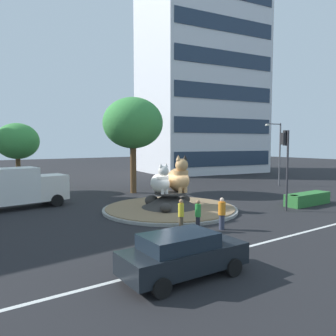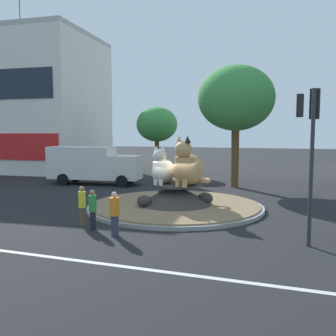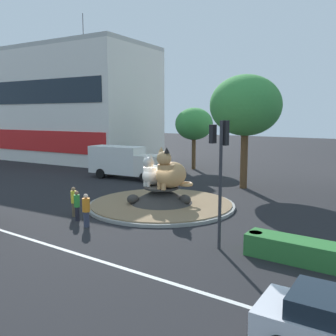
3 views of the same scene
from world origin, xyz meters
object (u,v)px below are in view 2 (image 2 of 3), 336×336
pedestrian_green_shirt (93,209)px  cat_statue_calico (188,167)px  broadleaf_tree_behind_island (236,99)px  pedestrian_yellow_shirt (82,205)px  traffic_light_mast (311,132)px  delivery_box_truck (92,164)px  cat_statue_white (163,170)px  pedestrian_orange_shirt (115,213)px  shophouse_block (4,105)px  second_tree_near_tower (157,125)px

pedestrian_green_shirt → cat_statue_calico: bearing=48.3°
broadleaf_tree_behind_island → pedestrian_yellow_shirt: (-4.54, -13.48, -5.56)m
traffic_light_mast → cat_statue_calico: bearing=62.2°
broadleaf_tree_behind_island → delivery_box_truck: broadleaf_tree_behind_island is taller
broadleaf_tree_behind_island → cat_statue_white: bearing=-106.8°
pedestrian_yellow_shirt → pedestrian_orange_shirt: bearing=-158.6°
cat_statue_white → pedestrian_orange_shirt: bearing=6.6°
traffic_light_mast → shophouse_block: shophouse_block is taller
cat_statue_white → pedestrian_green_shirt: 5.61m
shophouse_block → pedestrian_green_shirt: (22.59, -19.71, -6.19)m
traffic_light_mast → cat_statue_white: bearing=67.5°
cat_statue_calico → pedestrian_yellow_shirt: bearing=-23.2°
cat_statue_calico → broadleaf_tree_behind_island: broadleaf_tree_behind_island is taller
traffic_light_mast → shophouse_block: size_ratio=0.26×
pedestrian_yellow_shirt → pedestrian_green_shirt: size_ratio=1.03×
second_tree_near_tower → delivery_box_truck: bearing=-103.3°
shophouse_block → cat_statue_white: bearing=-35.5°
second_tree_near_tower → cat_statue_white: bearing=-68.3°
shophouse_block → delivery_box_truck: (15.53, -7.77, -5.51)m
broadleaf_tree_behind_island → second_tree_near_tower: bearing=141.9°
cat_statue_white → pedestrian_green_shirt: cat_statue_white is taller
cat_statue_white → pedestrian_yellow_shirt: size_ratio=1.23×
shophouse_block → delivery_box_truck: shophouse_block is taller
pedestrian_green_shirt → cat_statue_white: bearing=62.5°
pedestrian_green_shirt → delivery_box_truck: size_ratio=0.23×
cat_statue_white → pedestrian_green_shirt: (-1.17, -5.36, -1.14)m
pedestrian_green_shirt → pedestrian_orange_shirt: 1.36m
shophouse_block → broadleaf_tree_behind_island: (26.35, -5.78, -0.60)m
broadleaf_tree_behind_island → delivery_box_truck: (-10.82, -1.99, -4.91)m
broadleaf_tree_behind_island → shophouse_block: bearing=167.6°
pedestrian_yellow_shirt → pedestrian_green_shirt: pedestrian_yellow_shirt is taller
delivery_box_truck → second_tree_near_tower: bearing=70.0°
cat_statue_calico → shophouse_block: (-25.20, 14.48, 4.86)m
second_tree_near_tower → pedestrian_green_shirt: 21.72m
pedestrian_green_shirt → second_tree_near_tower: bearing=88.2°
traffic_light_mast → second_tree_near_tower: size_ratio=0.85×
pedestrian_yellow_shirt → pedestrian_orange_shirt: size_ratio=0.99×
broadleaf_tree_behind_island → pedestrian_orange_shirt: broadleaf_tree_behind_island is taller
broadleaf_tree_behind_island → pedestrian_orange_shirt: 15.67m
pedestrian_green_shirt → pedestrian_yellow_shirt: bearing=134.8°
pedestrian_yellow_shirt → pedestrian_orange_shirt: (2.05, -0.95, -0.02)m
cat_statue_white → second_tree_near_tower: second_tree_near_tower is taller
pedestrian_yellow_shirt → delivery_box_truck: size_ratio=0.23×
pedestrian_orange_shirt → pedestrian_yellow_shirt: bearing=5.3°
broadleaf_tree_behind_island → pedestrian_yellow_shirt: bearing=-108.6°
shophouse_block → broadleaf_tree_behind_island: size_ratio=2.43×
pedestrian_yellow_shirt → second_tree_near_tower: bearing=-32.1°
pedestrian_orange_shirt → delivery_box_truck: size_ratio=0.24×
pedestrian_orange_shirt → delivery_box_truck: bearing=-26.0°
cat_statue_calico → pedestrian_yellow_shirt: 6.00m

